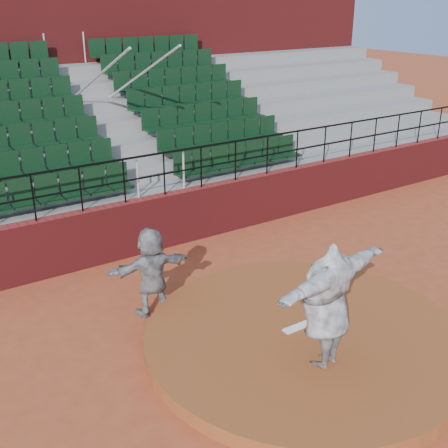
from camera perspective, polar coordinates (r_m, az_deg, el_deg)
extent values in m
plane|color=#A04224|center=(10.07, 8.06, -11.94)|extent=(90.00, 90.00, 0.00)
cylinder|color=brown|center=(10.00, 8.10, -11.35)|extent=(5.50, 5.50, 0.25)
cube|color=white|center=(10.02, 7.57, -10.30)|extent=(0.60, 0.15, 0.03)
cube|color=maroon|center=(13.44, -5.90, 0.39)|extent=(24.00, 0.30, 1.30)
cylinder|color=black|center=(12.92, -6.19, 7.20)|extent=(24.00, 0.05, 0.05)
cylinder|color=black|center=(13.06, -6.10, 5.08)|extent=(24.00, 0.04, 0.04)
cylinder|color=black|center=(12.05, -18.81, 2.53)|extent=(0.04, 0.04, 1.00)
cylinder|color=black|center=(12.32, -14.36, 3.44)|extent=(0.04, 0.04, 1.00)
cylinder|color=black|center=(12.65, -10.11, 4.30)|extent=(0.04, 0.04, 1.00)
cylinder|color=black|center=(13.06, -6.10, 5.08)|extent=(0.04, 0.04, 1.00)
cylinder|color=black|center=(13.53, -2.33, 5.80)|extent=(0.04, 0.04, 1.00)
cylinder|color=black|center=(14.05, 1.17, 6.44)|extent=(0.04, 0.04, 1.00)
cylinder|color=black|center=(14.62, 4.42, 7.01)|extent=(0.04, 0.04, 1.00)
cylinder|color=black|center=(15.24, 7.43, 7.51)|extent=(0.04, 0.04, 1.00)
cylinder|color=black|center=(15.89, 10.20, 7.96)|extent=(0.04, 0.04, 1.00)
cylinder|color=black|center=(16.58, 12.74, 8.35)|extent=(0.04, 0.04, 1.00)
cylinder|color=black|center=(17.30, 15.09, 8.70)|extent=(0.04, 0.04, 1.00)
cylinder|color=black|center=(18.05, 17.25, 9.01)|extent=(0.04, 0.04, 1.00)
cylinder|color=black|center=(18.82, 19.24, 9.28)|extent=(0.04, 0.04, 1.00)
cylinder|color=black|center=(19.61, 21.07, 9.52)|extent=(0.04, 0.04, 1.00)
cube|color=gray|center=(13.92, -7.01, 1.13)|extent=(24.00, 0.85, 1.30)
cube|color=black|center=(12.75, -17.41, 3.08)|extent=(3.85, 0.48, 0.72)
cube|color=black|center=(14.84, 1.56, 6.73)|extent=(3.85, 0.48, 0.72)
cube|color=gray|center=(14.57, -8.57, 2.86)|extent=(24.00, 0.85, 1.70)
cube|color=black|center=(13.42, -18.69, 5.66)|extent=(3.85, 0.48, 0.72)
cube|color=black|center=(15.42, -0.26, 8.87)|extent=(3.85, 0.48, 0.72)
cube|color=gray|center=(15.25, -9.99, 4.43)|extent=(24.00, 0.85, 2.10)
cube|color=black|center=(14.12, -19.85, 7.98)|extent=(3.85, 0.48, 0.72)
cube|color=black|center=(16.04, -1.96, 10.84)|extent=(3.85, 0.48, 0.72)
cube|color=gray|center=(15.94, -11.30, 5.87)|extent=(24.00, 0.85, 2.50)
cube|color=black|center=(14.85, -20.90, 10.08)|extent=(3.85, 0.48, 0.72)
cube|color=black|center=(16.68, -3.55, 12.65)|extent=(3.85, 0.48, 0.72)
cube|color=gray|center=(16.66, -12.50, 7.19)|extent=(24.00, 0.85, 2.90)
cube|color=black|center=(17.35, -5.04, 14.31)|extent=(3.85, 0.48, 0.72)
cube|color=gray|center=(17.38, -13.61, 8.39)|extent=(24.00, 0.85, 3.30)
cube|color=black|center=(18.05, -6.44, 15.84)|extent=(3.85, 0.48, 0.72)
cube|color=gray|center=(18.12, -14.64, 9.50)|extent=(24.00, 0.85, 3.70)
cube|color=black|center=(18.77, -7.75, 17.25)|extent=(3.85, 0.48, 0.72)
cylinder|color=silver|center=(15.28, -14.03, 13.23)|extent=(0.06, 5.97, 2.46)
cylinder|color=silver|center=(15.73, -9.83, 13.79)|extent=(0.06, 5.97, 2.46)
cube|color=maroon|center=(19.67, -17.10, 15.24)|extent=(24.00, 3.00, 7.10)
imported|color=black|center=(8.68, 10.40, -8.16)|extent=(2.62, 1.18, 2.06)
imported|color=black|center=(10.54, -7.39, -4.79)|extent=(1.64, 0.64, 1.72)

